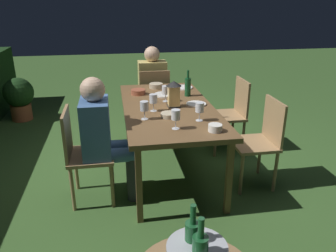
# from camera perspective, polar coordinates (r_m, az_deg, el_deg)

# --- Properties ---
(ground_plane) EXTENTS (16.00, 16.00, 0.00)m
(ground_plane) POSITION_cam_1_polar(r_m,az_deg,el_deg) (3.69, 0.00, -7.44)
(ground_plane) COLOR #385B28
(dining_table) EXTENTS (1.84, 0.90, 0.73)m
(dining_table) POSITION_cam_1_polar(r_m,az_deg,el_deg) (3.41, 0.00, 2.60)
(dining_table) COLOR brown
(dining_table) RESTS_ON ground
(chair_side_left_a) EXTENTS (0.42, 0.40, 0.87)m
(chair_side_left_a) POSITION_cam_1_polar(r_m,az_deg,el_deg) (3.35, 15.54, -2.09)
(chair_side_left_a) COLOR #9E7A51
(chair_side_left_a) RESTS_ON ground
(chair_side_left_b) EXTENTS (0.42, 0.40, 0.87)m
(chair_side_left_b) POSITION_cam_1_polar(r_m,az_deg,el_deg) (4.06, 10.81, 2.46)
(chair_side_left_b) COLOR #9E7A51
(chair_side_left_b) RESTS_ON ground
(chair_side_right_a) EXTENTS (0.42, 0.40, 0.87)m
(chair_side_right_a) POSITION_cam_1_polar(r_m,az_deg,el_deg) (3.07, -14.38, -4.17)
(chair_side_right_a) COLOR #9E7A51
(chair_side_right_a) RESTS_ON ground
(person_in_blue) EXTENTS (0.38, 0.47, 1.15)m
(person_in_blue) POSITION_cam_1_polar(r_m,az_deg,el_deg) (3.00, -10.93, -1.35)
(person_in_blue) COLOR #426699
(person_in_blue) RESTS_ON ground
(chair_head_far) EXTENTS (0.40, 0.42, 0.87)m
(chair_head_far) POSITION_cam_1_polar(r_m,az_deg,el_deg) (4.57, -2.43, 4.94)
(chair_head_far) COLOR #9E7A51
(chair_head_far) RESTS_ON ground
(person_in_mustard) EXTENTS (0.48, 0.38, 1.15)m
(person_in_mustard) POSITION_cam_1_polar(r_m,az_deg,el_deg) (4.72, -2.76, 7.37)
(person_in_mustard) COLOR tan
(person_in_mustard) RESTS_ON ground
(lantern_centerpiece) EXTENTS (0.15, 0.15, 0.27)m
(lantern_centerpiece) POSITION_cam_1_polar(r_m,az_deg,el_deg) (3.33, 0.98, 5.74)
(lantern_centerpiece) COLOR black
(lantern_centerpiece) RESTS_ON dining_table
(green_bottle_on_table) EXTENTS (0.07, 0.07, 0.29)m
(green_bottle_on_table) POSITION_cam_1_polar(r_m,az_deg,el_deg) (3.72, 3.40, 6.77)
(green_bottle_on_table) COLOR #144723
(green_bottle_on_table) RESTS_ON dining_table
(wine_glass_a) EXTENTS (0.08, 0.08, 0.17)m
(wine_glass_a) POSITION_cam_1_polar(r_m,az_deg,el_deg) (3.21, -2.52, 4.55)
(wine_glass_a) COLOR silver
(wine_glass_a) RESTS_ON dining_table
(wine_glass_b) EXTENTS (0.08, 0.08, 0.17)m
(wine_glass_b) POSITION_cam_1_polar(r_m,az_deg,el_deg) (3.51, -0.49, 6.05)
(wine_glass_b) COLOR silver
(wine_glass_b) RESTS_ON dining_table
(wine_glass_c) EXTENTS (0.08, 0.08, 0.17)m
(wine_glass_c) POSITION_cam_1_polar(r_m,az_deg,el_deg) (2.99, -4.06, 3.27)
(wine_glass_c) COLOR silver
(wine_glass_c) RESTS_ON dining_table
(wine_glass_d) EXTENTS (0.08, 0.08, 0.17)m
(wine_glass_d) POSITION_cam_1_polar(r_m,az_deg,el_deg) (2.96, 5.44, 3.04)
(wine_glass_d) COLOR silver
(wine_glass_d) RESTS_ON dining_table
(wine_glass_e) EXTENTS (0.08, 0.08, 0.17)m
(wine_glass_e) POSITION_cam_1_polar(r_m,az_deg,el_deg) (2.76, 1.33, 1.78)
(wine_glass_e) COLOR silver
(wine_glass_e) RESTS_ON dining_table
(plate_a) EXTENTS (0.24, 0.24, 0.01)m
(plate_a) POSITION_cam_1_polar(r_m,az_deg,el_deg) (4.07, 2.51, 6.58)
(plate_a) COLOR white
(plate_a) RESTS_ON dining_table
(plate_b) EXTENTS (0.24, 0.24, 0.01)m
(plate_b) POSITION_cam_1_polar(r_m,az_deg,el_deg) (3.76, -0.61, 5.38)
(plate_b) COLOR silver
(plate_b) RESTS_ON dining_table
(plate_c) EXTENTS (0.20, 0.20, 0.01)m
(plate_c) POSITION_cam_1_polar(r_m,az_deg,el_deg) (3.44, 4.83, 3.77)
(plate_c) COLOR white
(plate_c) RESTS_ON dining_table
(bowl_olives) EXTENTS (0.16, 0.16, 0.06)m
(bowl_olives) POSITION_cam_1_polar(r_m,az_deg,el_deg) (4.07, -2.06, 6.91)
(bowl_olives) COLOR #BCAD8E
(bowl_olives) RESTS_ON dining_table
(bowl_bread) EXTENTS (0.15, 0.15, 0.04)m
(bowl_bread) POSITION_cam_1_polar(r_m,az_deg,el_deg) (3.07, 0.13, 1.93)
(bowl_bread) COLOR #BCAD8E
(bowl_bread) RESTS_ON dining_table
(bowl_salad) EXTENTS (0.16, 0.16, 0.06)m
(bowl_salad) POSITION_cam_1_polar(r_m,az_deg,el_deg) (3.81, -5.10, 5.86)
(bowl_salad) COLOR #9E5138
(bowl_salad) RESTS_ON dining_table
(bowl_dip) EXTENTS (0.12, 0.12, 0.06)m
(bowl_dip) POSITION_cam_1_polar(r_m,az_deg,el_deg) (2.77, 8.06, -0.28)
(bowl_dip) COLOR silver
(bowl_dip) RESTS_ON dining_table
(potted_plant_by_hedge) EXTENTS (0.44, 0.44, 0.65)m
(potted_plant_by_hedge) POSITION_cam_1_polar(r_m,az_deg,el_deg) (5.50, -24.09, 4.61)
(potted_plant_by_hedge) COLOR #9E5133
(potted_plant_by_hedge) RESTS_ON ground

